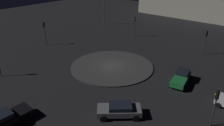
{
  "coord_description": "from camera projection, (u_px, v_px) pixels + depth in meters",
  "views": [
    {
      "loc": [
        17.97,
        -23.37,
        14.06
      ],
      "look_at": [
        0.0,
        0.0,
        0.59
      ],
      "focal_mm": 34.25,
      "sensor_mm": 36.0,
      "label": 1
    }
  ],
  "objects": [
    {
      "name": "streetlamp_northwest",
      "position": [
        104.0,
        4.0,
        54.02
      ],
      "size": [
        0.5,
        0.5,
        8.04
      ],
      "color": "#4C4C51",
      "rests_on": "ground_plane"
    },
    {
      "name": "car_black",
      "position": [
        6.0,
        118.0,
        20.38
      ],
      "size": [
        2.38,
        4.49,
        1.51
      ],
      "rotation": [
        0.0,
        0.0,
        1.5
      ],
      "color": "black",
      "rests_on": "ground_plane"
    },
    {
      "name": "roundabout_island",
      "position": [
        112.0,
        66.0,
        32.62
      ],
      "size": [
        12.5,
        12.5,
        0.15
      ],
      "primitive_type": "cylinder",
      "color": "#383838",
      "rests_on": "ground_plane"
    },
    {
      "name": "traffic_light_northeast",
      "position": [
        206.0,
        38.0,
        35.88
      ],
      "size": [
        0.37,
        0.39,
        4.21
      ],
      "rotation": [
        0.0,
        0.0,
        -2.18
      ],
      "color": "#2D2D2D",
      "rests_on": "ground_plane"
    },
    {
      "name": "traffic_light_north",
      "position": [
        135.0,
        23.0,
        45.02
      ],
      "size": [
        0.36,
        0.39,
        4.32
      ],
      "rotation": [
        0.0,
        0.0,
        -1.22
      ],
      "color": "#2D2D2D",
      "rests_on": "ground_plane"
    },
    {
      "name": "store_building",
      "position": [
        199.0,
        0.0,
        62.9
      ],
      "size": [
        34.75,
        15.06,
        9.67
      ],
      "rotation": [
        0.0,
        0.0,
        3.07
      ],
      "color": "#ADA893",
      "rests_on": "ground_plane"
    },
    {
      "name": "car_green",
      "position": [
        181.0,
        78.0,
        27.74
      ],
      "size": [
        2.38,
        4.43,
        1.5
      ],
      "rotation": [
        0.0,
        0.0,
        -1.45
      ],
      "color": "#1E7238",
      "rests_on": "ground_plane"
    },
    {
      "name": "car_grey",
      "position": [
        119.0,
        110.0,
        21.65
      ],
      "size": [
        4.6,
        4.2,
        1.37
      ],
      "rotation": [
        0.0,
        0.0,
        3.82
      ],
      "color": "slate",
      "rests_on": "ground_plane"
    },
    {
      "name": "traffic_light_east",
      "position": [
        216.0,
        101.0,
        19.39
      ],
      "size": [
        0.39,
        0.35,
        3.95
      ],
      "rotation": [
        0.0,
        0.0,
        2.84
      ],
      "color": "#2D2D2D",
      "rests_on": "ground_plane"
    },
    {
      "name": "ground_plane",
      "position": [
        112.0,
        66.0,
        32.65
      ],
      "size": [
        118.73,
        118.73,
        0.0
      ],
      "primitive_type": "plane",
      "color": "black"
    },
    {
      "name": "traffic_light_west",
      "position": [
        44.0,
        29.0,
        40.21
      ],
      "size": [
        0.36,
        0.3,
        4.43
      ],
      "rotation": [
        0.0,
        0.0,
        0.0
      ],
      "color": "#2D2D2D",
      "rests_on": "ground_plane"
    }
  ]
}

